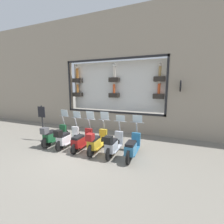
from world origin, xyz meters
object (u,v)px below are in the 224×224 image
Objects in this scene: scooter_teal_0 at (132,147)px; scooter_red_3 at (82,140)px; scooter_green_5 at (54,135)px; shop_sign_post at (42,122)px; scooter_yellow_2 at (96,141)px; scooter_silver_1 at (113,144)px; scooter_white_4 at (67,137)px.

scooter_teal_0 is 2.36m from scooter_red_3.
scooter_red_3 reaches higher than scooter_green_5.
shop_sign_post reaches higher than scooter_teal_0.
scooter_teal_0 is at bearing -91.62° from shop_sign_post.
scooter_green_5 is (-0.06, 3.94, 0.04)m from scooter_teal_0.
scooter_green_5 is (-0.00, 2.36, -0.00)m from scooter_yellow_2.
scooter_yellow_2 is at bearing -93.77° from scooter_red_3.
scooter_green_5 is at bearing 90.88° from scooter_teal_0.
scooter_red_3 is at bearing 90.19° from scooter_teal_0.
scooter_yellow_2 reaches higher than scooter_silver_1.
scooter_white_4 is at bearing 90.12° from scooter_silver_1.
scooter_white_4 is 0.95× the size of shop_sign_post.
scooter_white_4 is at bearing 90.39° from scooter_yellow_2.
scooter_red_3 is 1.58m from scooter_green_5.
scooter_teal_0 is at bearing -85.28° from scooter_silver_1.
scooter_silver_1 is at bearing -92.09° from scooter_red_3.
scooter_yellow_2 is 1.01× the size of scooter_white_4.
scooter_green_5 is at bearing 91.91° from scooter_red_3.
scooter_red_3 is at bearing 87.91° from scooter_silver_1.
scooter_green_5 is (0.01, 0.79, 0.02)m from scooter_white_4.
shop_sign_post is (0.21, 1.66, 0.56)m from scooter_white_4.
scooter_teal_0 reaches higher than scooter_white_4.
scooter_green_5 reaches higher than scooter_silver_1.
shop_sign_post is at bearing 86.55° from scooter_yellow_2.
scooter_white_4 is at bearing 94.54° from scooter_red_3.
scooter_green_5 is at bearing 89.28° from scooter_white_4.
scooter_teal_0 is 1.00× the size of scooter_yellow_2.
scooter_green_5 is at bearing 90.02° from scooter_yellow_2.
scooter_green_5 is at bearing 89.91° from scooter_silver_1.
scooter_silver_1 is at bearing -90.09° from scooter_green_5.
scooter_white_4 is (-0.01, 1.57, -0.02)m from scooter_yellow_2.
scooter_silver_1 is 0.79m from scooter_yellow_2.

